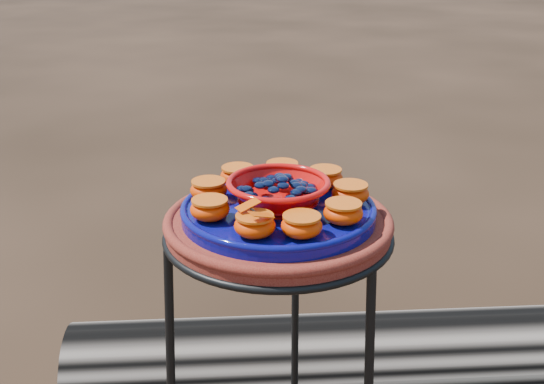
% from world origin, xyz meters
% --- Properties ---
extents(terracotta_saucer, '(0.39, 0.39, 0.03)m').
position_xyz_m(terracotta_saucer, '(0.00, 0.00, 0.72)').
color(terracotta_saucer, '#5E0F0B').
rests_on(terracotta_saucer, plant_stand).
extents(cobalt_plate, '(0.34, 0.34, 0.02)m').
position_xyz_m(cobalt_plate, '(0.00, 0.00, 0.74)').
color(cobalt_plate, '#060C37').
rests_on(cobalt_plate, terracotta_saucer).
extents(red_bowl, '(0.17, 0.17, 0.05)m').
position_xyz_m(red_bowl, '(0.00, 0.00, 0.78)').
color(red_bowl, red).
rests_on(red_bowl, cobalt_plate).
extents(glass_gems, '(0.13, 0.13, 0.02)m').
position_xyz_m(glass_gems, '(0.00, 0.00, 0.81)').
color(glass_gems, black).
rests_on(glass_gems, red_bowl).
extents(orange_half_0, '(0.07, 0.07, 0.04)m').
position_xyz_m(orange_half_0, '(-0.01, -0.12, 0.77)').
color(orange_half_0, '#D73600').
rests_on(orange_half_0, cobalt_plate).
extents(orange_half_1, '(0.07, 0.07, 0.04)m').
position_xyz_m(orange_half_1, '(0.06, -0.11, 0.77)').
color(orange_half_1, '#D73600').
rests_on(orange_half_1, cobalt_plate).
extents(orange_half_2, '(0.07, 0.07, 0.04)m').
position_xyz_m(orange_half_2, '(0.12, -0.05, 0.77)').
color(orange_half_2, '#D73600').
rests_on(orange_half_2, cobalt_plate).
extents(orange_half_3, '(0.07, 0.07, 0.04)m').
position_xyz_m(orange_half_3, '(0.12, 0.04, 0.77)').
color(orange_half_3, '#D73600').
rests_on(orange_half_3, cobalt_plate).
extents(orange_half_4, '(0.07, 0.07, 0.04)m').
position_xyz_m(orange_half_4, '(0.07, 0.11, 0.77)').
color(orange_half_4, '#D73600').
rests_on(orange_half_4, cobalt_plate).
extents(orange_half_5, '(0.07, 0.07, 0.04)m').
position_xyz_m(orange_half_5, '(-0.02, 0.12, 0.77)').
color(orange_half_5, '#D73600').
rests_on(orange_half_5, cobalt_plate).
extents(orange_half_6, '(0.07, 0.07, 0.04)m').
position_xyz_m(orange_half_6, '(-0.09, 0.09, 0.77)').
color(orange_half_6, '#D73600').
rests_on(orange_half_6, cobalt_plate).
extents(orange_half_7, '(0.07, 0.07, 0.04)m').
position_xyz_m(orange_half_7, '(-0.13, 0.01, 0.77)').
color(orange_half_7, '#D73600').
rests_on(orange_half_7, cobalt_plate).
extents(orange_half_8, '(0.07, 0.07, 0.04)m').
position_xyz_m(orange_half_8, '(-0.10, -0.08, 0.77)').
color(orange_half_8, '#D73600').
rests_on(orange_half_8, cobalt_plate).
extents(butterfly, '(0.09, 0.09, 0.01)m').
position_xyz_m(butterfly, '(-0.01, -0.12, 0.80)').
color(butterfly, '#D33F00').
rests_on(butterfly, orange_half_0).
extents(driftwood_log, '(1.56, 0.77, 0.28)m').
position_xyz_m(driftwood_log, '(0.16, 0.42, 0.14)').
color(driftwood_log, black).
rests_on(driftwood_log, ground).
extents(foliage_back, '(0.28, 0.28, 0.14)m').
position_xyz_m(foliage_back, '(-0.25, 0.44, 0.07)').
color(foliage_back, '#1D4A17').
rests_on(foliage_back, ground).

